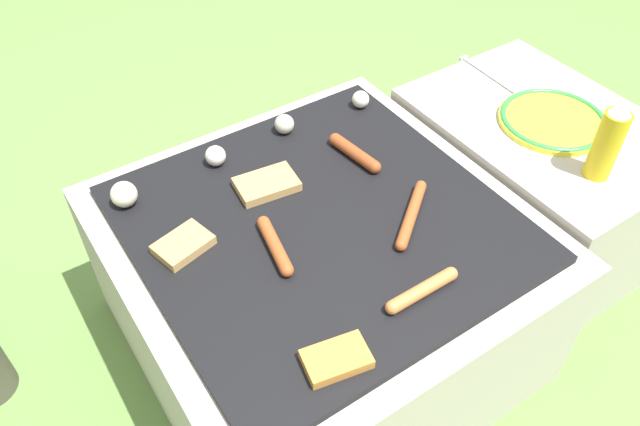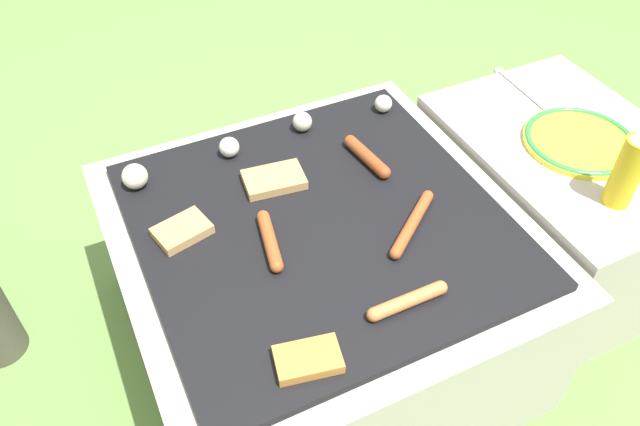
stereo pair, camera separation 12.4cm
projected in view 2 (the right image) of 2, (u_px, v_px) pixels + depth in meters
name	position (u px, v px, depth m)	size (l,w,h in m)	color
ground_plane	(320.00, 337.00, 1.54)	(14.00, 14.00, 0.00)	#608442
grill	(320.00, 285.00, 1.40)	(0.80, 0.80, 0.41)	#B2AA9E
side_ledge	(552.00, 206.00, 1.58)	(0.46, 0.63, 0.41)	#B2AA9E
sausage_front_center	(412.00, 223.00, 1.23)	(0.16, 0.13, 0.02)	#A34C23
sausage_front_left	(408.00, 301.00, 1.09)	(0.16, 0.03, 0.03)	#C6753D
sausage_mid_right	(367.00, 156.00, 1.37)	(0.04, 0.16, 0.03)	#93421E
sausage_back_left	(270.00, 240.00, 1.19)	(0.05, 0.16, 0.03)	#A34C23
bread_slice_center	(274.00, 180.00, 1.32)	(0.14, 0.10, 0.02)	tan
bread_slice_right	(308.00, 359.00, 1.01)	(0.12, 0.09, 0.02)	#D18438
bread_slice_left	(182.00, 231.00, 1.22)	(0.12, 0.10, 0.02)	tan
mushroom_row	(242.00, 143.00, 1.39)	(0.65, 0.08, 0.05)	beige
plate_colorful	(580.00, 141.00, 1.42)	(0.26, 0.26, 0.02)	yellow
condiment_bottle	(629.00, 168.00, 1.23)	(0.06, 0.06, 0.19)	gold
fork_utensil	(518.00, 87.00, 1.59)	(0.02, 0.21, 0.01)	silver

